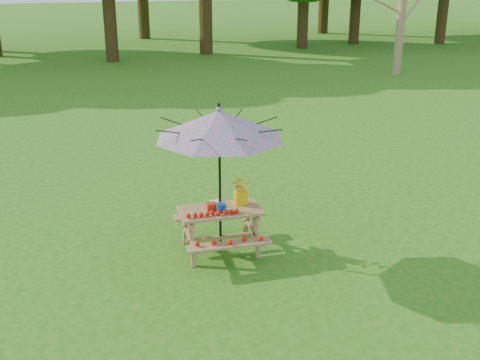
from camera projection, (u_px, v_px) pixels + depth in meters
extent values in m
plane|color=#226914|center=(387.00, 288.00, 7.99)|extent=(120.00, 120.00, 0.00)
cylinder|color=#90724E|center=(402.00, 12.00, 22.14)|extent=(0.35, 0.35, 4.57)
cube|color=#906341|center=(220.00, 211.00, 8.79)|extent=(1.20, 0.62, 0.04)
cube|color=#906341|center=(229.00, 245.00, 8.39)|extent=(1.20, 0.22, 0.04)
cube|color=#906341|center=(212.00, 214.00, 9.39)|extent=(1.20, 0.22, 0.04)
cylinder|color=black|center=(220.00, 180.00, 8.62)|extent=(0.04, 0.04, 2.25)
cone|color=teal|center=(219.00, 125.00, 8.34)|extent=(2.12, 2.12, 0.40)
sphere|color=teal|center=(219.00, 109.00, 8.27)|extent=(0.08, 0.08, 0.08)
cube|color=red|center=(211.00, 206.00, 8.76)|extent=(0.14, 0.12, 0.10)
cylinder|color=#123E94|center=(221.00, 208.00, 8.68)|extent=(0.13, 0.13, 0.13)
cube|color=beige|center=(215.00, 203.00, 8.91)|extent=(0.13, 0.13, 0.07)
cylinder|color=yellow|center=(241.00, 197.00, 8.95)|extent=(0.21, 0.21, 0.21)
imported|color=gold|center=(241.00, 185.00, 8.88)|extent=(0.31, 0.27, 0.31)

